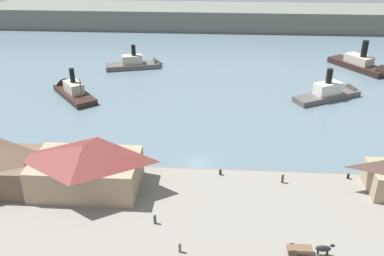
% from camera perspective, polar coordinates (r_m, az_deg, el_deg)
% --- Properties ---
extents(ground_plane, '(320.00, 320.00, 0.00)m').
position_cam_1_polar(ground_plane, '(79.68, 0.71, -4.69)').
color(ground_plane, slate).
extents(quay_promenade, '(110.00, 36.00, 1.20)m').
position_cam_1_polar(quay_promenade, '(61.50, -0.45, -14.79)').
color(quay_promenade, gray).
rests_on(quay_promenade, ground).
extents(seawall_edge, '(110.00, 0.80, 1.00)m').
position_cam_1_polar(seawall_edge, '(76.35, 0.56, -5.75)').
color(seawall_edge, '#666159').
rests_on(seawall_edge, ground).
extents(ferry_shed_customs_shed, '(17.12, 10.83, 7.87)m').
position_cam_1_polar(ferry_shed_customs_shed, '(70.73, -13.92, -5.00)').
color(ferry_shed_customs_shed, '#998466').
rests_on(ferry_shed_customs_shed, quay_promenade).
extents(horse_cart, '(6.02, 1.44, 1.87)m').
position_cam_1_polar(horse_cart, '(60.01, 15.17, -15.23)').
color(horse_cart, brown).
rests_on(horse_cart, quay_promenade).
extents(pedestrian_near_east_shed, '(0.43, 0.43, 1.75)m').
position_cam_1_polar(pedestrian_near_east_shed, '(73.18, 11.93, -6.57)').
color(pedestrian_near_east_shed, '#4C3D33').
rests_on(pedestrian_near_east_shed, quay_promenade).
extents(pedestrian_at_waters_edge, '(0.40, 0.40, 1.61)m').
position_cam_1_polar(pedestrian_at_waters_edge, '(58.56, -1.63, -15.58)').
color(pedestrian_at_waters_edge, '#6B5B4C').
rests_on(pedestrian_at_waters_edge, quay_promenade).
extents(pedestrian_near_west_shed, '(0.41, 0.41, 1.64)m').
position_cam_1_polar(pedestrian_near_west_shed, '(63.26, -4.96, -11.96)').
color(pedestrian_near_west_shed, '#33384C').
rests_on(pedestrian_near_west_shed, quay_promenade).
extents(mooring_post_west, '(0.44, 0.44, 0.90)m').
position_cam_1_polar(mooring_post_west, '(74.04, 3.79, -5.89)').
color(mooring_post_west, black).
rests_on(mooring_post_west, quay_promenade).
extents(mooring_post_east, '(0.44, 0.44, 0.90)m').
position_cam_1_polar(mooring_post_east, '(77.47, 20.02, -6.03)').
color(mooring_post_east, black).
rests_on(mooring_post_east, quay_promenade).
extents(ferry_outer_harbor, '(15.99, 19.71, 10.53)m').
position_cam_1_polar(ferry_outer_harbor, '(137.09, 21.91, 7.66)').
color(ferry_outer_harbor, black).
rests_on(ferry_outer_harbor, ground).
extents(ferry_departing_north, '(17.79, 9.13, 8.56)m').
position_cam_1_polar(ferry_departing_north, '(131.32, -7.01, 8.46)').
color(ferry_departing_north, '#514C47').
rests_on(ferry_departing_north, ground).
extents(ferry_approaching_east, '(14.96, 16.63, 9.26)m').
position_cam_1_polar(ferry_approaching_east, '(113.90, -15.74, 4.85)').
color(ferry_approaching_east, black).
rests_on(ferry_approaching_east, ground).
extents(ferry_near_quay, '(19.11, 13.15, 9.31)m').
position_cam_1_polar(ferry_near_quay, '(113.44, 18.28, 4.50)').
color(ferry_near_quay, '#514C47').
rests_on(ferry_near_quay, ground).
extents(far_headland, '(180.00, 24.00, 8.00)m').
position_cam_1_polar(far_headland, '(182.05, 2.68, 14.54)').
color(far_headland, '#60665B').
rests_on(far_headland, ground).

